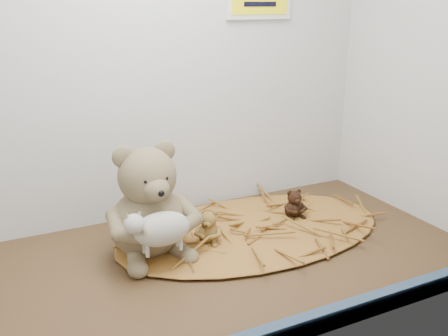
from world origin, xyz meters
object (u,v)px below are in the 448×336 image
toy_lamb (162,229)px  mini_teddy_tan (209,225)px  mini_teddy_brown (294,202)px  main_teddy (147,200)px

toy_lamb → mini_teddy_tan: 15.04cm
toy_lamb → mini_teddy_brown: bearing=14.0°
main_teddy → mini_teddy_brown: bearing=-1.3°
toy_lamb → mini_teddy_tan: size_ratio=2.01×
toy_lamb → main_teddy: bearing=90.0°
main_teddy → toy_lamb: main_teddy is taller
toy_lamb → mini_teddy_brown: size_ratio=2.12×
main_teddy → mini_teddy_tan: main_teddy is taller
toy_lamb → mini_teddy_tan: toy_lamb is taller
mini_teddy_tan → mini_teddy_brown: 25.16cm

